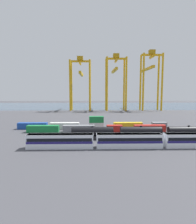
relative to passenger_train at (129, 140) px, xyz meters
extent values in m
plane|color=#424247|center=(-3.58, 61.30, -2.14)|extent=(420.00, 420.00, 0.00)
cube|color=#384C60|center=(-3.58, 161.65, -2.14)|extent=(400.00, 110.00, 0.01)
cube|color=silver|center=(-19.03, 0.00, -0.19)|extent=(18.13, 3.10, 3.90)
cube|color=navy|center=(-19.03, 0.00, -0.29)|extent=(17.77, 3.14, 0.64)
cube|color=black|center=(-19.03, 0.00, 0.49)|extent=(17.41, 3.13, 0.90)
cube|color=slate|center=(-19.03, 0.00, 1.58)|extent=(17.95, 2.85, 0.36)
cube|color=silver|center=(0.00, 0.00, -0.19)|extent=(18.13, 3.10, 3.90)
cube|color=navy|center=(0.00, 0.00, -0.29)|extent=(17.77, 3.14, 0.64)
cube|color=black|center=(0.00, 0.00, 0.49)|extent=(17.41, 3.13, 0.90)
cube|color=slate|center=(0.00, 0.00, 1.58)|extent=(17.95, 2.85, 0.36)
cube|color=#232326|center=(-10.22, 9.85, -1.59)|extent=(13.56, 2.50, 1.10)
cylinder|color=black|center=(-10.22, 9.85, 0.41)|extent=(13.56, 2.91, 2.91)
cylinder|color=black|center=(-10.22, 9.85, 2.05)|extent=(0.70, 0.70, 0.36)
cube|color=#232326|center=(5.71, 9.85, -1.59)|extent=(13.56, 2.50, 1.10)
cylinder|color=black|center=(5.71, 9.85, 0.41)|extent=(13.56, 2.91, 2.91)
cylinder|color=black|center=(5.71, 9.85, 2.05)|extent=(0.70, 0.70, 0.36)
cube|color=#232326|center=(21.65, 9.85, -1.59)|extent=(13.56, 2.50, 1.10)
cylinder|color=black|center=(21.65, 9.85, 0.41)|extent=(13.56, 2.91, 2.91)
cylinder|color=black|center=(21.65, 9.85, 2.05)|extent=(0.70, 0.70, 0.36)
cube|color=#197538|center=(-29.32, 21.01, -0.84)|extent=(12.10, 2.44, 2.60)
cube|color=slate|center=(-15.55, 21.01, -0.84)|extent=(12.10, 2.44, 2.60)
cube|color=#AD211C|center=(-1.78, 21.01, -0.84)|extent=(6.04, 2.44, 2.60)
cube|color=#AD211C|center=(11.99, 21.01, -0.84)|extent=(12.10, 2.44, 2.60)
cube|color=#1C4299|center=(-35.34, 27.50, -0.84)|extent=(12.10, 2.44, 2.60)
cube|color=silver|center=(-22.01, 27.50, -0.84)|extent=(12.10, 2.44, 2.60)
cube|color=silver|center=(-8.68, 27.50, -0.84)|extent=(6.04, 2.44, 2.60)
cube|color=#197538|center=(-8.68, 27.50, 1.76)|extent=(6.04, 2.44, 2.60)
cube|color=gold|center=(4.65, 27.50, -0.84)|extent=(12.10, 2.44, 2.60)
cube|color=slate|center=(17.98, 27.50, -0.84)|extent=(6.04, 2.44, 2.60)
cylinder|color=gold|center=(-28.60, 102.87, 18.38)|extent=(1.50, 1.50, 41.04)
cylinder|color=gold|center=(-12.78, 102.87, 18.38)|extent=(1.50, 1.50, 41.04)
cylinder|color=gold|center=(-28.60, 112.26, 18.38)|extent=(1.50, 1.50, 41.04)
cylinder|color=gold|center=(-12.78, 112.26, 18.38)|extent=(1.50, 1.50, 41.04)
cube|color=gold|center=(-20.69, 107.56, 38.10)|extent=(17.42, 1.20, 1.60)
cube|color=gold|center=(-20.69, 107.56, 36.50)|extent=(1.20, 10.99, 1.60)
cube|color=gold|center=(-20.69, 119.25, 29.01)|extent=(2.00, 33.39, 2.00)
cube|color=#A77A10|center=(-20.69, 107.56, 40.50)|extent=(4.80, 4.00, 3.20)
cylinder|color=gold|center=(1.00, 102.25, 19.50)|extent=(1.50, 1.50, 43.29)
cylinder|color=gold|center=(16.55, 102.25, 19.50)|extent=(1.50, 1.50, 43.29)
cylinder|color=gold|center=(1.00, 112.87, 19.50)|extent=(1.50, 1.50, 43.29)
cylinder|color=gold|center=(16.55, 112.87, 19.50)|extent=(1.50, 1.50, 43.29)
cube|color=gold|center=(8.78, 107.56, 40.34)|extent=(17.15, 1.20, 1.60)
cube|color=gold|center=(8.78, 107.56, 38.74)|extent=(1.20, 12.22, 1.60)
cube|color=gold|center=(8.78, 119.36, 32.12)|extent=(2.00, 33.71, 2.00)
cube|color=#A77A10|center=(8.78, 107.56, 42.74)|extent=(4.80, 4.00, 3.20)
cylinder|color=gold|center=(30.56, 102.94, 21.07)|extent=(1.50, 1.50, 46.44)
cylinder|color=gold|center=(45.93, 102.94, 21.07)|extent=(1.50, 1.50, 46.44)
cylinder|color=gold|center=(30.56, 112.19, 21.07)|extent=(1.50, 1.50, 46.44)
cylinder|color=gold|center=(45.93, 112.19, 21.07)|extent=(1.50, 1.50, 46.44)
cube|color=gold|center=(38.24, 107.56, 43.49)|extent=(16.97, 1.20, 1.60)
cube|color=gold|center=(38.24, 107.56, 41.89)|extent=(1.20, 10.85, 1.60)
cube|color=gold|center=(38.24, 122.19, 33.59)|extent=(2.00, 41.80, 2.00)
cube|color=#A77A10|center=(38.24, 107.56, 45.89)|extent=(4.80, 4.00, 3.20)
camera|label=1|loc=(-9.89, -51.29, 13.31)|focal=30.45mm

